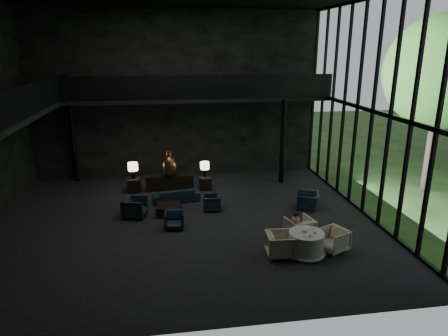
{
  "coord_description": "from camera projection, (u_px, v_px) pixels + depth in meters",
  "views": [
    {
      "loc": [
        -0.66,
        -13.68,
        6.24
      ],
      "look_at": [
        1.48,
        0.5,
        1.9
      ],
      "focal_mm": 32.0,
      "sensor_mm": 36.0,
      "label": 1
    }
  ],
  "objects": [
    {
      "name": "lounge_armchair_east",
      "position": [
        212.0,
        203.0,
        15.92
      ],
      "size": [
        0.64,
        0.67,
        0.61
      ],
      "primitive_type": "imported",
      "rotation": [
        0.0,
        0.0,
        -1.72
      ],
      "color": "#152E3C",
      "rests_on": "floor"
    },
    {
      "name": "lounge_armchair_west",
      "position": [
        135.0,
        206.0,
        15.22
      ],
      "size": [
        1.03,
        1.07,
        0.93
      ],
      "primitive_type": "imported",
      "rotation": [
        0.0,
        0.0,
        1.33
      ],
      "color": "#15262F",
      "rests_on": "floor"
    },
    {
      "name": "curtain_wall",
      "position": [
        373.0,
        111.0,
        14.68
      ],
      "size": [
        0.2,
        12.0,
        8.0
      ],
      "primitive_type": null,
      "color": "black",
      "rests_on": "ground"
    },
    {
      "name": "table_lamp_left",
      "position": [
        133.0,
        167.0,
        17.71
      ],
      "size": [
        0.44,
        0.44,
        0.74
      ],
      "color": "black",
      "rests_on": "side_table_left"
    },
    {
      "name": "tree_near",
      "position": [
        442.0,
        72.0,
        16.8
      ],
      "size": [
        4.8,
        4.8,
        7.65
      ],
      "color": "#382D23",
      "rests_on": "garden_ground"
    },
    {
      "name": "sofa",
      "position": [
        176.0,
        193.0,
        16.81
      ],
      "size": [
        1.88,
        0.8,
        0.71
      ],
      "primitive_type": "imported",
      "rotation": [
        0.0,
        0.0,
        3.3
      ],
      "color": "black",
      "rests_on": "floor"
    },
    {
      "name": "mezzanine_back",
      "position": [
        199.0,
        98.0,
        18.56
      ],
      "size": [
        12.0,
        2.0,
        0.25
      ],
      "primitive_type": "cube",
      "color": "black",
      "rests_on": "wall_back"
    },
    {
      "name": "side_table_right",
      "position": [
        205.0,
        183.0,
        18.26
      ],
      "size": [
        0.53,
        0.53,
        0.58
      ],
      "primitive_type": "cube",
      "color": "black",
      "rests_on": "floor"
    },
    {
      "name": "dining_chair_north",
      "position": [
        300.0,
        227.0,
        13.43
      ],
      "size": [
        1.07,
        1.03,
        0.93
      ],
      "primitive_type": "imported",
      "rotation": [
        0.0,
        0.0,
        3.38
      ],
      "color": "tan",
      "rests_on": "floor"
    },
    {
      "name": "dining_chair_east",
      "position": [
        333.0,
        238.0,
        12.69
      ],
      "size": [
        1.04,
        1.06,
        0.84
      ],
      "primitive_type": "imported",
      "rotation": [
        0.0,
        0.0,
        -1.14
      ],
      "color": "#CCB594",
      "rests_on": "floor"
    },
    {
      "name": "side_table_left",
      "position": [
        134.0,
        185.0,
        17.93
      ],
      "size": [
        0.56,
        0.56,
        0.61
      ],
      "primitive_type": "cube",
      "color": "black",
      "rests_on": "floor"
    },
    {
      "name": "floor",
      "position": [
        187.0,
        222.0,
        14.85
      ],
      "size": [
        14.0,
        12.0,
        0.02
      ],
      "primitive_type": "cube",
      "color": "black",
      "rests_on": "ground"
    },
    {
      "name": "saucer",
      "position": [
        315.0,
        232.0,
        12.36
      ],
      "size": [
        0.16,
        0.16,
        0.01
      ],
      "primitive_type": "cylinder",
      "rotation": [
        0.0,
        0.0,
        -0.02
      ],
      "color": "white",
      "rests_on": "dining_table"
    },
    {
      "name": "console",
      "position": [
        170.0,
        182.0,
        18.2
      ],
      "size": [
        2.14,
        0.49,
        0.68
      ],
      "primitive_type": "cube",
      "color": "black",
      "rests_on": "floor"
    },
    {
      "name": "column_nw",
      "position": [
        73.0,
        141.0,
        18.95
      ],
      "size": [
        0.24,
        0.24,
        4.0
      ],
      "primitive_type": "cylinder",
      "color": "black",
      "rests_on": "floor"
    },
    {
      "name": "window_armchair",
      "position": [
        308.0,
        199.0,
        16.1
      ],
      "size": [
        0.84,
        1.02,
        0.76
      ],
      "primitive_type": "imported",
      "rotation": [
        0.0,
        0.0,
        -1.93
      ],
      "color": "#122832",
      "rests_on": "floor"
    },
    {
      "name": "table_lamp_right",
      "position": [
        205.0,
        166.0,
        18.13
      ],
      "size": [
        0.41,
        0.41,
        0.69
      ],
      "color": "black",
      "rests_on": "side_table_right"
    },
    {
      "name": "railing_back",
      "position": [
        201.0,
        87.0,
        17.44
      ],
      "size": [
        12.0,
        0.06,
        1.0
      ],
      "primitive_type": "cube",
      "color": "black",
      "rests_on": "mezzanine_back"
    },
    {
      "name": "bronze_urn",
      "position": [
        169.0,
        166.0,
        17.83
      ],
      "size": [
        0.63,
        0.63,
        1.18
      ],
      "color": "olive",
      "rests_on": "console"
    },
    {
      "name": "plate_b",
      "position": [
        311.0,
        228.0,
        12.62
      ],
      "size": [
        0.22,
        0.22,
        0.01
      ],
      "primitive_type": "cylinder",
      "rotation": [
        0.0,
        0.0,
        0.01
      ],
      "color": "white",
      "rests_on": "dining_table"
    },
    {
      "name": "dining_chair_west",
      "position": [
        280.0,
        242.0,
        12.36
      ],
      "size": [
        0.87,
        0.93,
        0.91
      ],
      "primitive_type": "imported",
      "rotation": [
        0.0,
        0.0,
        1.51
      ],
      "color": "tan",
      "rests_on": "floor"
    },
    {
      "name": "railing_left",
      "position": [
        27.0,
        101.0,
        12.8
      ],
      "size": [
        0.06,
        12.0,
        1.0
      ],
      "primitive_type": "cube",
      "color": "black",
      "rests_on": "mezzanine_left"
    },
    {
      "name": "cereal_bowl",
      "position": [
        304.0,
        230.0,
        12.4
      ],
      "size": [
        0.18,
        0.18,
        0.09
      ],
      "primitive_type": "ellipsoid",
      "color": "white",
      "rests_on": "dining_table"
    },
    {
      "name": "column_ne",
      "position": [
        283.0,
        142.0,
        18.74
      ],
      "size": [
        0.24,
        0.24,
        4.0
      ],
      "primitive_type": "cylinder",
      "color": "black",
      "rests_on": "floor"
    },
    {
      "name": "child",
      "position": [
        296.0,
        221.0,
        13.21
      ],
      "size": [
        0.27,
        0.27,
        0.58
      ],
      "rotation": [
        0.0,
        0.0,
        3.14
      ],
      "color": "#D497AA",
      "rests_on": "dining_chair_north"
    },
    {
      "name": "wall_front",
      "position": [
        200.0,
        164.0,
        8.01
      ],
      "size": [
        14.0,
        0.04,
        8.0
      ],
      "primitive_type": "cube",
      "color": "black",
      "rests_on": "ground"
    },
    {
      "name": "cream_pot",
      "position": [
        310.0,
        236.0,
        12.05
      ],
      "size": [
        0.07,
        0.07,
        0.06
      ],
      "primitive_type": "cylinder",
      "rotation": [
        0.0,
        0.0,
        -0.22
      ],
      "color": "#99999E",
      "rests_on": "dining_table"
    },
    {
      "name": "lounge_armchair_south",
      "position": [
        174.0,
        220.0,
        14.3
      ],
      "size": [
        0.64,
        0.61,
        0.62
      ],
      "primitive_type": "imported",
      "rotation": [
        0.0,
        0.0,
        -0.08
      ],
      "color": "#2C3E51",
      "rests_on": "floor"
    },
    {
      "name": "wall_back",
      "position": [
        177.0,
        96.0,
        19.37
      ],
      "size": [
        14.0,
        0.04,
        8.0
      ],
      "primitive_type": "cube",
      "color": "black",
      "rests_on": "ground"
    },
    {
      "name": "coffee_cup",
      "position": [
        315.0,
        232.0,
        12.26
      ],
      "size": [
        0.09,
        0.09,
        0.06
      ],
      "primitive_type": "cylinder",
      "rotation": [
        0.0,
        0.0,
        0.13
      ],
      "color": "white",
      "rests_on": "saucer"
    },
    {
      "name": "dining_table",
      "position": [
        306.0,
        245.0,
        12.47
      ],
      "size": [
        1.25,
        1.25,
        0.75
      ],
      "color": "white",
      "rests_on": "floor"
    },
    {
      "name": "plate_a",
      "position": [
        307.0,
        236.0,
        12.12
      ],
      "size": [
        0.3,
        0.3,
        0.01
      ],
      "primitive_type": "cylinder",
      "rotation": [
        0.0,
        0.0,
        0.38
      ],
      "color": "white",
      "rests_on": "dining_table"
    },
    {
      "name": "coffee_table",
      "position": [
        169.0,
        210.0,
        15.52
      ],
      "size": [
        1.01,
        1.01,
        0.4
      ],
      "primitive_type": "cube",
      "rotation": [
        0.0,
        0.0,
        -0.15
      ],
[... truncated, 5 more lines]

